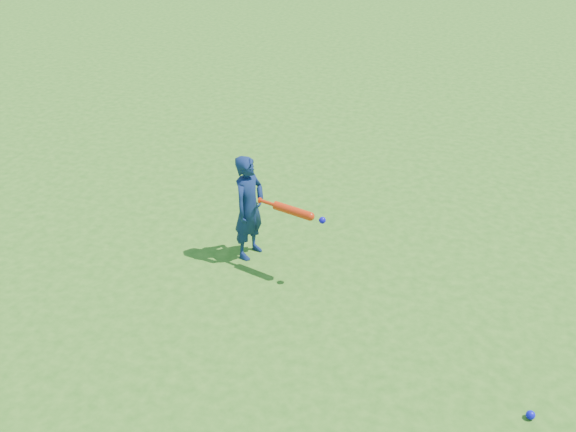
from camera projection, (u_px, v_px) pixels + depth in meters
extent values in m
plane|color=#306A19|center=(284.00, 290.00, 6.63)|extent=(80.00, 80.00, 0.00)
imported|color=#10214E|center=(249.00, 207.00, 6.92)|extent=(0.40, 0.50, 1.20)
sphere|color=#0E0DDF|center=(531.00, 415.00, 5.15)|extent=(0.07, 0.07, 0.07)
cylinder|color=red|center=(260.00, 200.00, 6.71)|extent=(0.03, 0.06, 0.06)
cylinder|color=red|center=(268.00, 203.00, 6.67)|extent=(0.20, 0.09, 0.04)
cylinder|color=red|center=(292.00, 211.00, 6.53)|extent=(0.43, 0.20, 0.09)
sphere|color=red|center=(310.00, 216.00, 6.43)|extent=(0.09, 0.09, 0.09)
sphere|color=#110BC5|center=(322.00, 220.00, 6.36)|extent=(0.07, 0.07, 0.07)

